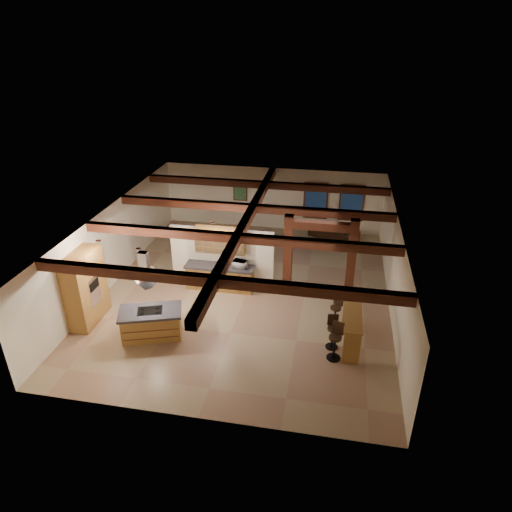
{
  "coord_description": "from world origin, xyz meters",
  "views": [
    {
      "loc": [
        2.91,
        -13.79,
        8.67
      ],
      "look_at": [
        0.25,
        0.5,
        1.25
      ],
      "focal_mm": 32.0,
      "sensor_mm": 36.0,
      "label": 1
    }
  ],
  "objects_px": {
    "dining_table": "(241,255)",
    "kitchen_island": "(151,323)",
    "bar_counter": "(352,322)",
    "sofa": "(332,232)"
  },
  "relations": [
    {
      "from": "kitchen_island",
      "to": "dining_table",
      "type": "distance_m",
      "value": 5.54
    },
    {
      "from": "dining_table",
      "to": "sofa",
      "type": "distance_m",
      "value": 4.67
    },
    {
      "from": "kitchen_island",
      "to": "sofa",
      "type": "xyz_separation_m",
      "value": [
        5.21,
        8.35,
        -0.17
      ]
    },
    {
      "from": "kitchen_island",
      "to": "bar_counter",
      "type": "bearing_deg",
      "value": 7.22
    },
    {
      "from": "dining_table",
      "to": "kitchen_island",
      "type": "bearing_deg",
      "value": -119.09
    },
    {
      "from": "kitchen_island",
      "to": "sofa",
      "type": "relative_size",
      "value": 1.03
    },
    {
      "from": "kitchen_island",
      "to": "dining_table",
      "type": "xyz_separation_m",
      "value": [
        1.69,
        5.27,
        -0.13
      ]
    },
    {
      "from": "sofa",
      "to": "kitchen_island",
      "type": "bearing_deg",
      "value": 82.09
    },
    {
      "from": "kitchen_island",
      "to": "sofa",
      "type": "distance_m",
      "value": 9.84
    },
    {
      "from": "dining_table",
      "to": "bar_counter",
      "type": "xyz_separation_m",
      "value": [
        4.35,
        -4.51,
        0.41
      ]
    }
  ]
}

